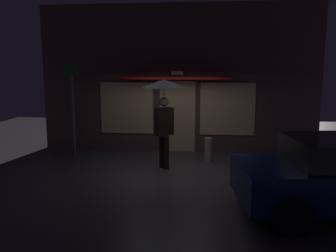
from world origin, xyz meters
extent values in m
plane|color=#423F44|center=(0.00, 0.00, 0.00)|extent=(18.00, 18.00, 0.00)
cube|color=brown|center=(0.00, 2.35, 2.25)|extent=(8.55, 0.30, 4.51)
cube|color=#F9D199|center=(0.00, 2.18, 1.10)|extent=(1.10, 0.04, 2.20)
cube|color=#F9D199|center=(-1.59, 2.18, 1.35)|extent=(1.66, 0.04, 1.60)
cube|color=#F9D199|center=(1.53, 2.18, 1.35)|extent=(1.66, 0.04, 1.60)
cube|color=white|center=(0.00, 2.10, 2.45)|extent=(0.36, 0.16, 0.12)
cube|color=maroon|center=(0.00, 1.85, 2.30)|extent=(3.20, 0.70, 0.08)
cylinder|color=black|center=(-0.27, 0.35, 0.44)|extent=(0.15, 0.15, 0.88)
cylinder|color=black|center=(-0.14, 0.19, 0.44)|extent=(0.15, 0.15, 0.88)
cube|color=black|center=(-0.20, 0.27, 1.23)|extent=(0.51, 0.48, 0.71)
cube|color=silver|center=(-0.12, 0.37, 1.23)|extent=(0.12, 0.10, 0.57)
cube|color=#B28C19|center=(-0.12, 0.37, 1.21)|extent=(0.05, 0.05, 0.45)
sphere|color=tan|center=(-0.20, 0.27, 1.74)|extent=(0.24, 0.24, 0.24)
cylinder|color=slate|center=(-0.20, 0.27, 1.78)|extent=(0.02, 0.02, 1.03)
cone|color=black|center=(-0.20, 0.27, 2.20)|extent=(1.16, 1.16, 0.20)
cylinder|color=black|center=(1.99, -1.63, 0.32)|extent=(0.66, 0.29, 0.64)
cylinder|color=black|center=(2.19, -3.29, 0.32)|extent=(0.66, 0.29, 0.64)
cylinder|color=#595B60|center=(-2.89, 0.99, 1.39)|extent=(0.07, 0.07, 2.78)
cube|color=#198C33|center=(-2.89, 0.97, 2.53)|extent=(0.40, 0.02, 0.30)
cylinder|color=#B2A899|center=(0.95, 1.03, 0.34)|extent=(0.21, 0.21, 0.68)
camera|label=1|loc=(0.79, -8.55, 2.59)|focal=37.43mm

